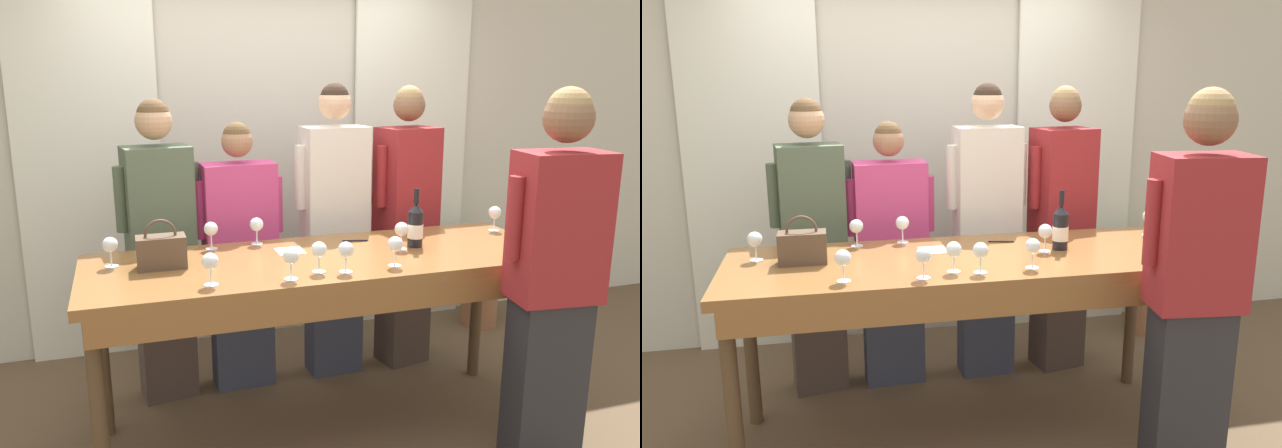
% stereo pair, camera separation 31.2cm
% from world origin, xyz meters
% --- Properties ---
extents(ground_plane, '(18.00, 18.00, 0.00)m').
position_xyz_m(ground_plane, '(0.00, 0.00, 0.00)').
color(ground_plane, brown).
extents(wall_back, '(12.00, 0.06, 2.80)m').
position_xyz_m(wall_back, '(0.00, 1.46, 1.40)').
color(wall_back, beige).
rests_on(wall_back, ground_plane).
extents(curtain_panel_left, '(0.90, 0.03, 2.69)m').
position_xyz_m(curtain_panel_left, '(-1.14, 1.40, 1.34)').
color(curtain_panel_left, white).
rests_on(curtain_panel_left, ground_plane).
extents(curtain_panel_right, '(0.90, 0.03, 2.69)m').
position_xyz_m(curtain_panel_right, '(1.14, 1.40, 1.34)').
color(curtain_panel_right, white).
rests_on(curtain_panel_right, ground_plane).
extents(tasting_bar, '(2.38, 0.82, 0.99)m').
position_xyz_m(tasting_bar, '(0.00, -0.03, 0.89)').
color(tasting_bar, brown).
rests_on(tasting_bar, ground_plane).
extents(wine_bottle, '(0.08, 0.08, 0.31)m').
position_xyz_m(wine_bottle, '(0.52, 0.03, 1.10)').
color(wine_bottle, black).
rests_on(wine_bottle, tasting_bar).
extents(handbag, '(0.23, 0.12, 0.24)m').
position_xyz_m(handbag, '(-0.80, 0.06, 1.07)').
color(handbag, brown).
rests_on(handbag, tasting_bar).
extents(wine_glass_front_left, '(0.07, 0.07, 0.15)m').
position_xyz_m(wine_glass_front_left, '(0.42, 0.00, 1.09)').
color(wine_glass_front_left, white).
rests_on(wine_glass_front_left, tasting_bar).
extents(wine_glass_front_mid, '(0.07, 0.07, 0.15)m').
position_xyz_m(wine_glass_front_mid, '(-0.61, -0.27, 1.09)').
color(wine_glass_front_mid, white).
rests_on(wine_glass_front_mid, tasting_bar).
extents(wine_glass_front_right, '(0.07, 0.07, 0.15)m').
position_xyz_m(wine_glass_front_right, '(-0.53, 0.31, 1.09)').
color(wine_glass_front_right, white).
rests_on(wine_glass_front_right, tasting_bar).
extents(wine_glass_center_left, '(0.07, 0.07, 0.15)m').
position_xyz_m(wine_glass_center_left, '(-1.03, 0.15, 1.09)').
color(wine_glass_center_left, white).
rests_on(wine_glass_center_left, tasting_bar).
extents(wine_glass_center_mid, '(0.07, 0.07, 0.15)m').
position_xyz_m(wine_glass_center_mid, '(1.11, 0.20, 1.09)').
color(wine_glass_center_mid, white).
rests_on(wine_glass_center_mid, tasting_bar).
extents(wine_glass_center_right, '(0.07, 0.07, 0.15)m').
position_xyz_m(wine_glass_center_right, '(-0.26, -0.30, 1.09)').
color(wine_glass_center_right, white).
rests_on(wine_glass_center_right, tasting_bar).
extents(wine_glass_back_left, '(0.07, 0.07, 0.15)m').
position_xyz_m(wine_glass_back_left, '(-0.11, -0.24, 1.09)').
color(wine_glass_back_left, white).
rests_on(wine_glass_back_left, tasting_bar).
extents(wine_glass_back_mid, '(0.07, 0.07, 0.15)m').
position_xyz_m(wine_glass_back_mid, '(-0.28, 0.34, 1.09)').
color(wine_glass_back_mid, white).
rests_on(wine_glass_back_mid, tasting_bar).
extents(wine_glass_back_right, '(0.07, 0.07, 0.15)m').
position_xyz_m(wine_glass_back_right, '(0.27, -0.26, 1.09)').
color(wine_glass_back_right, white).
rests_on(wine_glass_back_right, tasting_bar).
extents(wine_glass_near_host, '(0.07, 0.07, 0.15)m').
position_xyz_m(wine_glass_near_host, '(0.01, -0.28, 1.09)').
color(wine_glass_near_host, white).
rests_on(wine_glass_near_host, tasting_bar).
extents(napkin, '(0.14, 0.14, 0.00)m').
position_xyz_m(napkin, '(-0.15, 0.14, 0.99)').
color(napkin, white).
rests_on(napkin, tasting_bar).
extents(pen, '(0.14, 0.04, 0.01)m').
position_xyz_m(pen, '(0.25, 0.23, 0.99)').
color(pen, black).
rests_on(pen, tasting_bar).
extents(guest_olive_jacket, '(0.48, 0.30, 1.76)m').
position_xyz_m(guest_olive_jacket, '(-0.77, 0.68, 0.91)').
color(guest_olive_jacket, '#473833').
rests_on(guest_olive_jacket, ground_plane).
extents(guest_pink_top, '(0.54, 0.25, 1.62)m').
position_xyz_m(guest_pink_top, '(-0.31, 0.68, 0.82)').
color(guest_pink_top, '#383D51').
rests_on(guest_pink_top, ground_plane).
extents(guest_cream_sweater, '(0.50, 0.25, 1.84)m').
position_xyz_m(guest_cream_sweater, '(0.28, 0.68, 0.95)').
color(guest_cream_sweater, '#383D51').
rests_on(guest_cream_sweater, ground_plane).
extents(guest_striped_shirt, '(0.47, 0.33, 1.82)m').
position_xyz_m(guest_striped_shirt, '(0.77, 0.68, 0.94)').
color(guest_striped_shirt, '#473833').
rests_on(guest_striped_shirt, ground_plane).
extents(host_pouring, '(0.51, 0.29, 1.84)m').
position_xyz_m(host_pouring, '(0.92, -0.60, 0.95)').
color(host_pouring, '#28282D').
rests_on(host_pouring, ground_plane).
extents(potted_plant, '(0.39, 0.39, 0.78)m').
position_xyz_m(potted_plant, '(1.60, 1.05, 0.44)').
color(potted_plant, '#935B3D').
rests_on(potted_plant, ground_plane).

